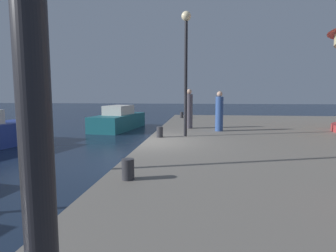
{
  "coord_description": "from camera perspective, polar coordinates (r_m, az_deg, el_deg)",
  "views": [
    {
      "loc": [
        1.88,
        -9.46,
        2.43
      ],
      "look_at": [
        0.56,
        2.3,
        1.06
      ],
      "focal_mm": 29.8,
      "sensor_mm": 36.0,
      "label": 1
    }
  ],
  "objects": [
    {
      "name": "bollard_north",
      "position": [
        10.52,
        -1.69,
        -1.23
      ],
      "size": [
        0.24,
        0.24,
        0.4
      ],
      "primitive_type": "cylinder",
      "color": "#2D2D33",
      "rests_on": "quay_dock"
    },
    {
      "name": "ground_plane",
      "position": [
        9.95,
        -4.73,
        -7.58
      ],
      "size": [
        120.0,
        120.0,
        0.0
      ],
      "primitive_type": "plane",
      "color": "#162338"
    },
    {
      "name": "motorboat_teal",
      "position": [
        19.49,
        -10.05,
        1.21
      ],
      "size": [
        2.66,
        5.63,
        1.64
      ],
      "color": "#19606B",
      "rests_on": "ground"
    },
    {
      "name": "lamp_post_mid_promenade",
      "position": [
        10.8,
        3.69,
        14.68
      ],
      "size": [
        0.36,
        0.36,
        4.67
      ],
      "color": "black",
      "rests_on": "quay_dock"
    },
    {
      "name": "person_far_corner",
      "position": [
        12.43,
        10.45,
        2.73
      ],
      "size": [
        0.34,
        0.34,
        1.75
      ],
      "color": "#2D4C8C",
      "rests_on": "quay_dock"
    },
    {
      "name": "bollard_center",
      "position": [
        5.44,
        -8.19,
        -8.75
      ],
      "size": [
        0.24,
        0.24,
        0.4
      ],
      "primitive_type": "cylinder",
      "color": "#2D2D33",
      "rests_on": "quay_dock"
    },
    {
      "name": "person_near_carousel",
      "position": [
        13.25,
        4.32,
        3.28
      ],
      "size": [
        0.34,
        0.34,
        1.86
      ],
      "color": "#514C56",
      "rests_on": "quay_dock"
    },
    {
      "name": "bollard_south",
      "position": [
        18.99,
        2.82,
        2.26
      ],
      "size": [
        0.24,
        0.24,
        0.4
      ],
      "primitive_type": "cylinder",
      "color": "#2D2D33",
      "rests_on": "quay_dock"
    }
  ]
}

